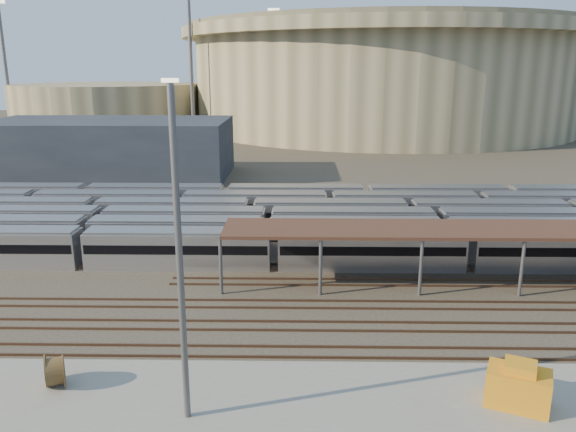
# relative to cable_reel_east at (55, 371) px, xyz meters

# --- Properties ---
(ground) EXTENTS (420.00, 420.00, 0.00)m
(ground) POSITION_rel_cable_reel_east_xyz_m (16.16, 13.71, -1.20)
(ground) COLOR #383026
(ground) RESTS_ON ground
(apron) EXTENTS (50.00, 9.00, 0.20)m
(apron) POSITION_rel_cable_reel_east_xyz_m (11.16, -1.29, -1.10)
(apron) COLOR gray
(apron) RESTS_ON ground
(subway_trains) EXTENTS (126.70, 23.90, 3.60)m
(subway_trains) POSITION_rel_cable_reel_east_xyz_m (14.53, 32.21, 0.60)
(subway_trains) COLOR silver
(subway_trains) RESTS_ON ground
(inspection_shed) EXTENTS (60.30, 6.00, 5.30)m
(inspection_shed) POSITION_rel_cable_reel_east_xyz_m (38.16, 17.71, 3.79)
(inspection_shed) COLOR #58595D
(inspection_shed) RESTS_ON ground
(empty_tracks) EXTENTS (170.00, 9.62, 0.18)m
(empty_tracks) POSITION_rel_cable_reel_east_xyz_m (16.16, 8.71, -1.11)
(empty_tracks) COLOR #4C3323
(empty_tracks) RESTS_ON ground
(stadium) EXTENTS (124.00, 124.00, 32.50)m
(stadium) POSITION_rel_cable_reel_east_xyz_m (41.16, 153.71, 15.27)
(stadium) COLOR tan
(stadium) RESTS_ON ground
(secondary_arena) EXTENTS (56.00, 56.00, 14.00)m
(secondary_arena) POSITION_rel_cable_reel_east_xyz_m (-43.84, 143.71, 5.80)
(secondary_arena) COLOR tan
(secondary_arena) RESTS_ON ground
(service_building) EXTENTS (42.00, 20.00, 10.00)m
(service_building) POSITION_rel_cable_reel_east_xyz_m (-18.84, 68.71, 3.80)
(service_building) COLOR #1E232D
(service_building) RESTS_ON ground
(floodlight_0) EXTENTS (4.00, 1.00, 38.40)m
(floodlight_0) POSITION_rel_cable_reel_east_xyz_m (-13.84, 123.71, 19.45)
(floodlight_0) COLOR #58595D
(floodlight_0) RESTS_ON ground
(floodlight_1) EXTENTS (4.00, 1.00, 38.40)m
(floodlight_1) POSITION_rel_cable_reel_east_xyz_m (-68.84, 133.71, 19.45)
(floodlight_1) COLOR #58595D
(floodlight_1) RESTS_ON ground
(floodlight_3) EXTENTS (4.00, 1.00, 38.40)m
(floodlight_3) POSITION_rel_cable_reel_east_xyz_m (6.16, 173.71, 19.45)
(floodlight_3) COLOR #58595D
(floodlight_3) RESTS_ON ground
(cable_reel_east) EXTENTS (1.80, 2.27, 1.99)m
(cable_reel_east) POSITION_rel_cable_reel_east_xyz_m (0.00, 0.00, 0.00)
(cable_reel_east) COLOR brown
(cable_reel_east) RESTS_ON apron
(yard_light_pole) EXTENTS (0.80, 0.36, 18.41)m
(yard_light_pole) POSITION_rel_cable_reel_east_xyz_m (8.64, -2.93, 8.29)
(yard_light_pole) COLOR #58595D
(yard_light_pole) RESTS_ON apron
(yellow_equipment) EXTENTS (4.04, 3.37, 2.16)m
(yellow_equipment) POSITION_rel_cable_reel_east_xyz_m (27.46, -1.51, 0.09)
(yellow_equipment) COLOR orange
(yellow_equipment) RESTS_ON apron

